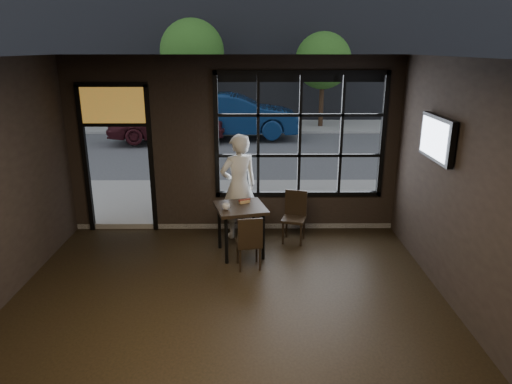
{
  "coord_description": "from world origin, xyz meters",
  "views": [
    {
      "loc": [
        0.34,
        -4.61,
        3.32
      ],
      "look_at": [
        0.4,
        2.2,
        1.15
      ],
      "focal_mm": 32.0,
      "sensor_mm": 36.0,
      "label": 1
    }
  ],
  "objects_px": {
    "chair_near": "(249,241)",
    "man": "(239,186)",
    "navy_car": "(234,115)",
    "cafe_table": "(241,230)"
  },
  "relations": [
    {
      "from": "chair_near",
      "to": "man",
      "type": "distance_m",
      "value": 1.36
    },
    {
      "from": "chair_near",
      "to": "navy_car",
      "type": "height_order",
      "value": "navy_car"
    },
    {
      "from": "chair_near",
      "to": "navy_car",
      "type": "xyz_separation_m",
      "value": [
        -0.63,
        10.45,
        0.46
      ]
    },
    {
      "from": "chair_near",
      "to": "man",
      "type": "xyz_separation_m",
      "value": [
        -0.18,
        1.25,
        0.51
      ]
    },
    {
      "from": "cafe_table",
      "to": "chair_near",
      "type": "height_order",
      "value": "chair_near"
    },
    {
      "from": "navy_car",
      "to": "chair_near",
      "type": "bearing_deg",
      "value": -178.0
    },
    {
      "from": "cafe_table",
      "to": "man",
      "type": "xyz_separation_m",
      "value": [
        -0.05,
        0.75,
        0.53
      ]
    },
    {
      "from": "chair_near",
      "to": "navy_car",
      "type": "distance_m",
      "value": 10.48
    },
    {
      "from": "navy_car",
      "to": "cafe_table",
      "type": "bearing_deg",
      "value": -178.6
    },
    {
      "from": "navy_car",
      "to": "man",
      "type": "bearing_deg",
      "value": -178.68
    }
  ]
}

